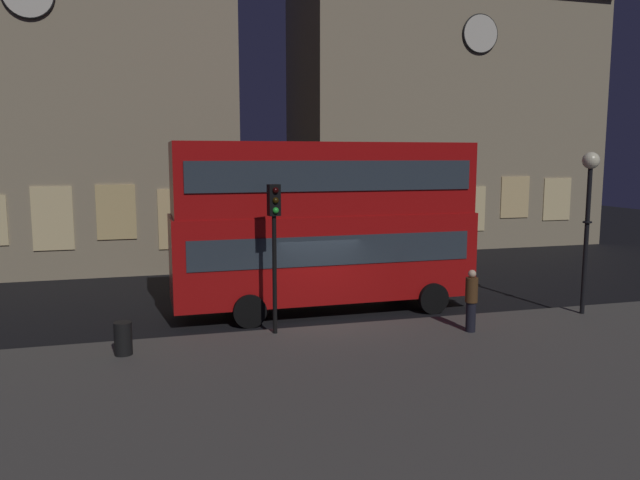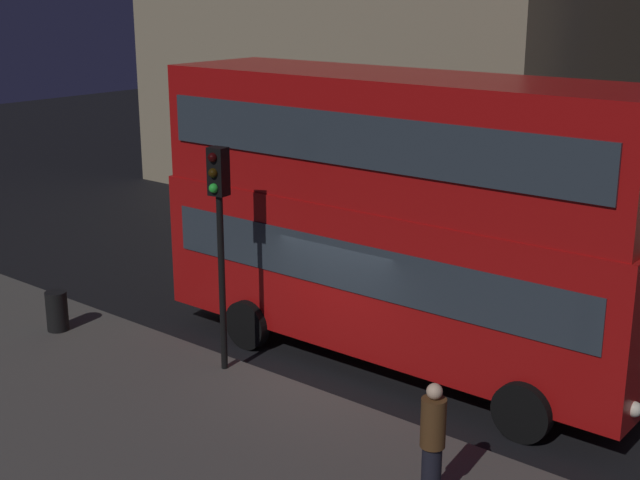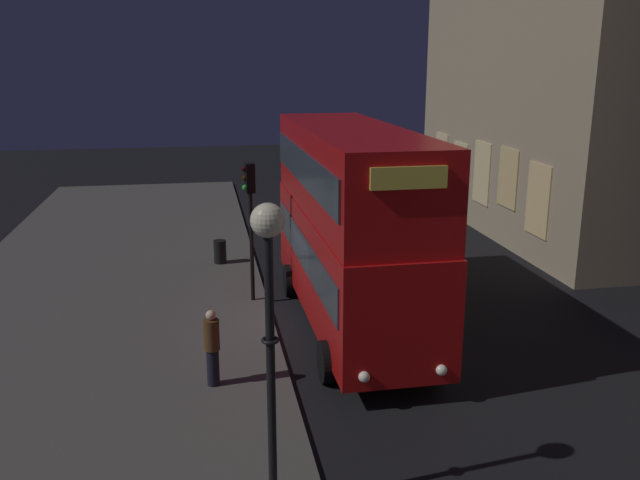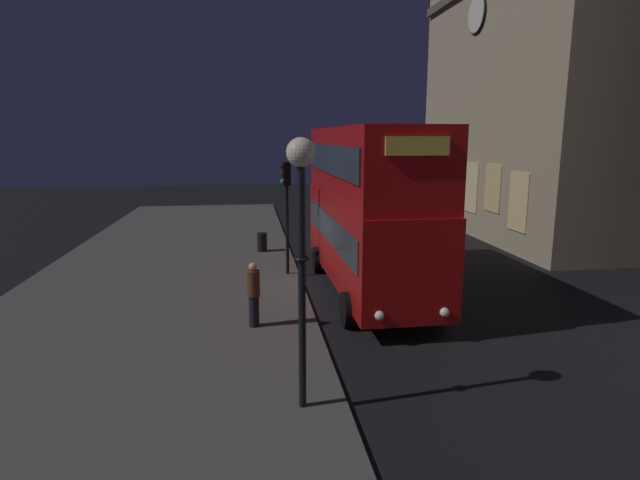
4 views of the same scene
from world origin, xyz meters
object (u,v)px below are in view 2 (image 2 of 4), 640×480
object	(u,v)px
pedestrian	(433,442)
traffic_light_near_kerb	(219,213)
double_decker_bus	(400,208)
litter_bin	(57,311)

from	to	relation	value
pedestrian	traffic_light_near_kerb	bearing A→B (deg)	32.06
double_decker_bus	litter_bin	xyz separation A→B (m)	(-6.11, -3.35, -2.49)
pedestrian	litter_bin	size ratio (longest dim) A/B	2.14
traffic_light_near_kerb	litter_bin	distance (m)	4.81
double_decker_bus	litter_bin	bearing A→B (deg)	-151.77
litter_bin	pedestrian	bearing A→B (deg)	-2.90
double_decker_bus	traffic_light_near_kerb	size ratio (longest dim) A/B	2.37
pedestrian	litter_bin	world-z (taller)	pedestrian
traffic_light_near_kerb	litter_bin	xyz separation A→B (m)	(-4.00, -0.82, -2.55)
double_decker_bus	traffic_light_near_kerb	bearing A→B (deg)	-130.36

